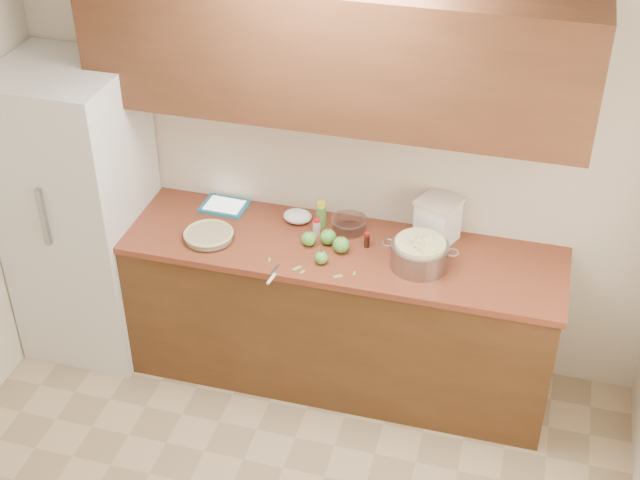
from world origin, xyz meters
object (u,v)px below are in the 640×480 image
(pie, at_px, (209,235))
(colander, at_px, (420,254))
(tablet, at_px, (225,206))
(flour_canister, at_px, (438,219))

(pie, distance_m, colander, 1.16)
(tablet, bearing_deg, colander, -10.16)
(flour_canister, distance_m, tablet, 1.24)
(pie, bearing_deg, flour_canister, 15.14)
(pie, height_order, colander, colander)
(colander, distance_m, flour_canister, 0.28)
(pie, bearing_deg, tablet, 95.15)
(pie, bearing_deg, colander, 3.00)
(pie, relative_size, colander, 0.70)
(pie, height_order, tablet, pie)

